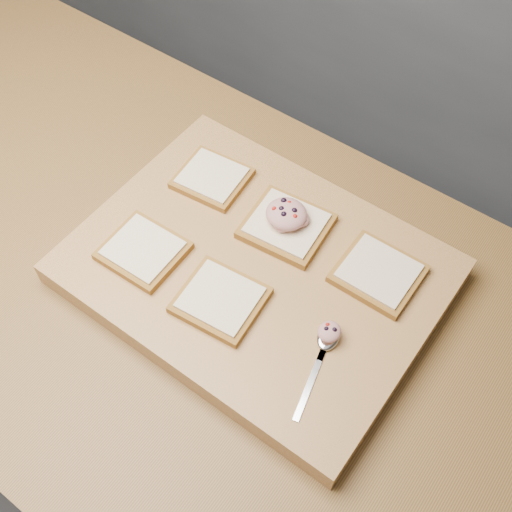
{
  "coord_description": "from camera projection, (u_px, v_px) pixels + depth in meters",
  "views": [
    {
      "loc": [
        0.48,
        -0.38,
        1.76
      ],
      "look_at": [
        0.16,
        0.06,
        0.96
      ],
      "focal_mm": 45.0,
      "sensor_mm": 36.0,
      "label": 1
    }
  ],
  "objects": [
    {
      "name": "tuna_salad_dollop",
      "position": [
        286.0,
        214.0,
        1.0
      ],
      "size": [
        0.07,
        0.06,
        0.03
      ],
      "color": "tan",
      "rests_on": "bread_far_center"
    },
    {
      "name": "island_counter",
      "position": [
        182.0,
        371.0,
        1.41
      ],
      "size": [
        2.0,
        0.8,
        0.9
      ],
      "color": "slate",
      "rests_on": "ground"
    },
    {
      "name": "bread_far_left",
      "position": [
        212.0,
        178.0,
        1.08
      ],
      "size": [
        0.12,
        0.11,
        0.02
      ],
      "color": "olive",
      "rests_on": "cutting_board"
    },
    {
      "name": "bread_far_center",
      "position": [
        286.0,
        226.0,
        1.02
      ],
      "size": [
        0.14,
        0.13,
        0.02
      ],
      "color": "olive",
      "rests_on": "cutting_board"
    },
    {
      "name": "back_counter",
      "position": [
        468.0,
        36.0,
        2.05
      ],
      "size": [
        3.6,
        0.62,
        0.94
      ],
      "color": "slate",
      "rests_on": "ground"
    },
    {
      "name": "cutting_board",
      "position": [
        256.0,
        271.0,
        1.0
      ],
      "size": [
        0.55,
        0.41,
        0.04
      ],
      "primitive_type": "cube",
      "color": "#B2844C",
      "rests_on": "island_counter"
    },
    {
      "name": "spoon",
      "position": [
        326.0,
        343.0,
        0.9
      ],
      "size": [
        0.06,
        0.16,
        0.01
      ],
      "color": "silver",
      "rests_on": "cutting_board"
    },
    {
      "name": "bread_near_center",
      "position": [
        220.0,
        300.0,
        0.94
      ],
      "size": [
        0.13,
        0.12,
        0.02
      ],
      "color": "olive",
      "rests_on": "cutting_board"
    },
    {
      "name": "ground",
      "position": [
        197.0,
        439.0,
        1.79
      ],
      "size": [
        4.0,
        4.0,
        0.0
      ],
      "primitive_type": "plane",
      "color": "#515459",
      "rests_on": "ground"
    },
    {
      "name": "spoon_salad",
      "position": [
        329.0,
        332.0,
        0.9
      ],
      "size": [
        0.03,
        0.04,
        0.02
      ],
      "color": "tan",
      "rests_on": "spoon"
    },
    {
      "name": "bread_near_left",
      "position": [
        143.0,
        250.0,
        0.99
      ],
      "size": [
        0.12,
        0.11,
        0.02
      ],
      "color": "olive",
      "rests_on": "cutting_board"
    },
    {
      "name": "bread_far_right",
      "position": [
        378.0,
        273.0,
        0.97
      ],
      "size": [
        0.12,
        0.11,
        0.02
      ],
      "color": "olive",
      "rests_on": "cutting_board"
    }
  ]
}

